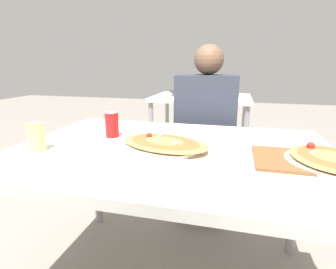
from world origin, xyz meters
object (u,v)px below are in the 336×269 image
at_px(person_seated, 206,121).
at_px(drink_glass, 36,137).
at_px(chair_far_seated, 207,147).
at_px(soda_can, 112,125).
at_px(dining_table, 171,161).
at_px(pizza_second, 330,159).
at_px(pizza_main, 164,144).

height_order(person_seated, drink_glass, person_seated).
bearing_deg(chair_far_seated, soda_can, 60.24).
xyz_separation_m(dining_table, person_seated, (0.08, 0.70, 0.04)).
bearing_deg(pizza_second, dining_table, 175.57).
xyz_separation_m(chair_far_seated, pizza_second, (0.53, -0.86, 0.26)).
distance_m(dining_table, chair_far_seated, 0.84).
xyz_separation_m(dining_table, drink_glass, (-0.54, -0.18, 0.12)).
bearing_deg(drink_glass, person_seated, 54.87).
xyz_separation_m(dining_table, pizza_second, (0.61, -0.05, 0.08)).
relative_size(chair_far_seated, pizza_main, 1.89).
bearing_deg(chair_far_seated, pizza_second, 121.64).
distance_m(person_seated, pizza_main, 0.72).
relative_size(pizza_main, drink_glass, 3.95).
xyz_separation_m(soda_can, drink_glass, (-0.21, -0.28, -0.00)).
relative_size(chair_far_seated, soda_can, 7.08).
bearing_deg(chair_far_seated, pizza_main, 82.71).
bearing_deg(pizza_second, pizza_main, 176.70).
relative_size(chair_far_seated, pizza_second, 2.35).
bearing_deg(person_seated, dining_table, 83.75).
bearing_deg(pizza_main, pizza_second, -3.30).
height_order(drink_glass, pizza_second, drink_glass).
xyz_separation_m(drink_glass, pizza_second, (1.15, 0.13, -0.04)).
bearing_deg(dining_table, drink_glass, -161.91).
distance_m(pizza_main, pizza_second, 0.64).
height_order(dining_table, person_seated, person_seated).
height_order(soda_can, drink_glass, soda_can).
height_order(dining_table, soda_can, soda_can).
xyz_separation_m(dining_table, soda_can, (-0.33, 0.10, 0.13)).
height_order(person_seated, pizza_second, person_seated).
xyz_separation_m(person_seated, drink_glass, (-0.62, -0.88, 0.08)).
xyz_separation_m(chair_far_seated, person_seated, (0.00, -0.11, 0.22)).
height_order(chair_far_seated, drink_glass, chair_far_seated).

